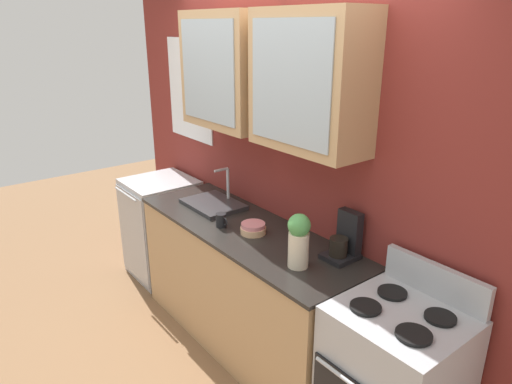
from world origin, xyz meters
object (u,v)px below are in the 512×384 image
vase (299,239)px  dishwasher (162,228)px  sink_faucet (214,203)px  bowl_stack (253,228)px  cup_near_sink (221,220)px  coffee_maker (344,241)px

vase → dishwasher: size_ratio=0.35×
sink_faucet → vase: bearing=-6.8°
bowl_stack → cup_near_sink: size_ratio=1.56×
vase → dishwasher: vase is taller
sink_faucet → vase: 1.12m
bowl_stack → vase: 0.54m
dishwasher → coffee_maker: 2.10m
bowl_stack → cup_near_sink: (-0.22, -0.11, 0.01)m
vase → dishwasher: (-1.92, 0.08, -0.64)m
dishwasher → bowl_stack: bearing=-0.2°
sink_faucet → bowl_stack: (0.58, -0.06, 0.01)m
dishwasher → coffee_maker: bearing=6.1°
bowl_stack → cup_near_sink: bearing=-153.4°
bowl_stack → dishwasher: (-1.41, 0.01, -0.50)m
coffee_maker → cup_near_sink: bearing=-158.1°
cup_near_sink → bowl_stack: bearing=26.6°
cup_near_sink → dishwasher: bearing=174.5°
vase → sink_faucet: bearing=173.2°
sink_faucet → cup_near_sink: (0.36, -0.17, 0.03)m
sink_faucet → dishwasher: bearing=-176.2°
sink_faucet → bowl_stack: sink_faucet is taller
dishwasher → sink_faucet: bearing=3.8°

